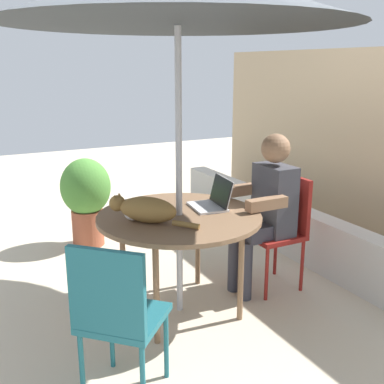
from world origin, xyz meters
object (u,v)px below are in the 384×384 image
Objects in this scene: person_seated at (266,204)px; cat at (144,210)px; potted_plant_near_fence at (86,195)px; chair_empty at (117,311)px; laptop at (214,199)px; patio_table at (179,222)px; chair_occupied at (282,222)px.

person_seated reaches higher than cat.
potted_plant_near_fence is (-1.58, -0.99, -0.19)m from person_seated.
chair_empty is 1.69× the size of cat.
person_seated is 0.45m from laptop.
cat is at bearing -0.87° from potted_plant_near_fence.
chair_empty is at bearing -11.32° from potted_plant_near_fence.
potted_plant_near_fence reaches higher than patio_table.
cat is (0.03, -0.27, 0.14)m from patio_table.
potted_plant_near_fence is at bearing 168.68° from chair_empty.
chair_empty is 1.62m from person_seated.
person_seated reaches higher than chair_empty.
chair_occupied is 1.69× the size of cat.
laptop is (-0.04, -0.44, 0.09)m from person_seated.
chair_occupied is 1.03× the size of potted_plant_near_fence.
person_seated reaches higher than potted_plant_near_fence.
patio_table is at bearing -90.00° from chair_occupied.
chair_occupied is 2.72× the size of laptop.
laptop is (-0.76, 1.01, 0.26)m from chair_empty.
chair_empty is at bearing -44.31° from patio_table.
chair_empty is (0.72, -1.60, 0.00)m from chair_occupied.
person_seated is at bearing 116.50° from chair_empty.
potted_plant_near_fence is (-1.54, -0.55, -0.29)m from laptop.
chair_empty is at bearing -63.50° from person_seated.
cat is 1.64m from potted_plant_near_fence.
chair_occupied is 0.65m from laptop.
chair_empty is 2.72× the size of laptop.
laptop is at bearing 127.05° from chair_empty.
cat reaches higher than patio_table.
potted_plant_near_fence is at bearing -144.07° from chair_occupied.
chair_empty is (0.72, -0.70, -0.15)m from patio_table.
laptop is 0.38× the size of potted_plant_near_fence.
potted_plant_near_fence is (-1.61, 0.02, -0.31)m from cat.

